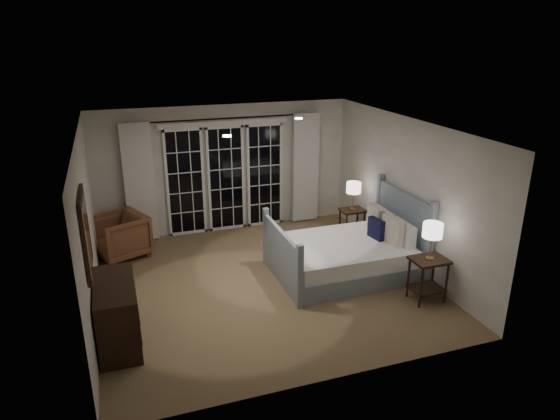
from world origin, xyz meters
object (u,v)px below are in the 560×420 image
object	(u,v)px
bed	(347,254)
nightstand_right	(352,219)
armchair	(120,236)
lamp_left	(433,231)
dresser	(117,314)
nightstand_left	(428,273)
lamp_right	(354,188)

from	to	relation	value
bed	nightstand_right	size ratio (longest dim) A/B	3.77
nightstand_right	armchair	size ratio (longest dim) A/B	0.69
lamp_left	dresser	xyz separation A→B (m)	(-4.37, 0.35, -0.69)
nightstand_left	lamp_left	world-z (taller)	lamp_left
nightstand_left	lamp_right	world-z (taller)	lamp_right
bed	nightstand_left	size ratio (longest dim) A/B	3.31
bed	lamp_right	bearing A→B (deg)	60.14
nightstand_left	armchair	size ratio (longest dim) A/B	0.79
nightstand_left	lamp_right	distance (m)	2.56
lamp_left	lamp_right	bearing A→B (deg)	89.59
bed	lamp_left	distance (m)	1.61
armchair	dresser	bearing A→B (deg)	-25.82
bed	armchair	world-z (taller)	bed
lamp_left	bed	bearing A→B (deg)	121.27
nightstand_right	lamp_right	world-z (taller)	lamp_right
lamp_left	lamp_right	world-z (taller)	lamp_left
bed	lamp_left	xyz separation A→B (m)	(0.73, -1.20, 0.79)
nightstand_left	bed	bearing A→B (deg)	121.27
bed	lamp_left	world-z (taller)	bed
bed	nightstand_left	distance (m)	1.41
dresser	bed	bearing A→B (deg)	13.03
bed	armchair	distance (m)	3.99
armchair	dresser	xyz separation A→B (m)	(-0.13, -2.72, 0.03)
dresser	nightstand_right	bearing A→B (deg)	26.00
lamp_right	dresser	distance (m)	4.92
nightstand_right	lamp_left	xyz separation A→B (m)	(-0.02, -2.50, 0.73)
nightstand_left	nightstand_right	world-z (taller)	nightstand_left
bed	armchair	xyz separation A→B (m)	(-3.52, 1.87, 0.06)
lamp_left	dresser	size ratio (longest dim) A/B	0.47
lamp_right	dresser	bearing A→B (deg)	-154.00
dresser	lamp_left	bearing A→B (deg)	-4.63
nightstand_right	dresser	bearing A→B (deg)	-154.00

